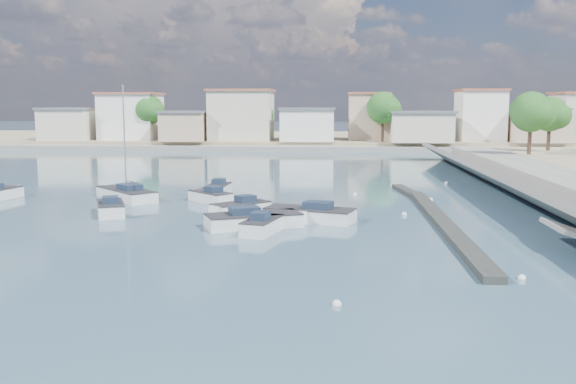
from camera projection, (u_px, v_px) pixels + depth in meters
The scene contains 15 objects.
ground at pixel (331, 173), 69.22m from camera, with size 400.00×400.00×0.00m, color #2F495E.
breakwater at pixel (434, 215), 41.71m from camera, with size 2.00×31.02×0.35m.
far_shore_land at pixel (332, 140), 120.50m from camera, with size 160.00×40.00×1.40m, color gray.
far_shore_quay at pixel (332, 149), 99.79m from camera, with size 160.00×2.50×0.80m, color slate.
far_town at pixel (398, 119), 104.26m from camera, with size 113.01×12.80×8.35m.
shore_trees at pixel (388, 112), 95.55m from camera, with size 74.56×38.32×7.92m.
motorboat_a at pixel (110, 208), 43.16m from camera, with size 3.11×4.68×1.48m.
motorboat_b at pixel (264, 226), 37.01m from camera, with size 2.34×4.20×1.48m.
motorboat_c at pixel (305, 215), 40.68m from camera, with size 6.33×3.75×1.48m.
motorboat_d at pixel (238, 209), 42.73m from camera, with size 4.03×3.91×1.48m.
motorboat_f at pixel (209, 197), 48.31m from camera, with size 3.88×3.89×1.48m.
motorboat_g at pixel (217, 190), 52.14m from camera, with size 1.83×4.57×1.48m.
motorboat_h at pixel (258, 221), 38.67m from camera, with size 6.31×4.28×1.48m.
sailboat at pixel (125, 194), 49.93m from camera, with size 6.02×6.22×9.00m.
mooring_buoys at pixel (415, 216), 42.30m from camera, with size 10.62×37.39×0.35m.
Camera 1 is at (0.34, -29.01, 7.36)m, focal length 40.00 mm.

